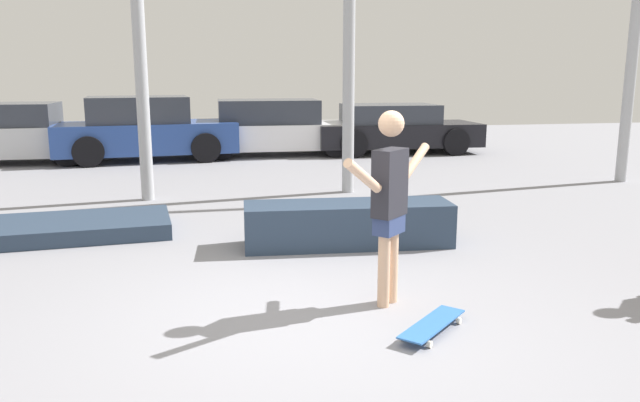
# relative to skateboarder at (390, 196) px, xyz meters

# --- Properties ---
(ground_plane) EXTENTS (36.00, 36.00, 0.00)m
(ground_plane) POSITION_rel_skateboarder_xyz_m (-0.70, -0.14, -0.97)
(ground_plane) COLOR gray
(skateboarder) EXTENTS (1.06, 1.01, 1.70)m
(skateboarder) POSITION_rel_skateboarder_xyz_m (0.00, 0.00, 0.00)
(skateboarder) COLOR #DBAD89
(skateboarder) RESTS_ON ground_plane
(skateboard) EXTENTS (0.73, 0.71, 0.08)m
(skateboard) POSITION_rel_skateboarder_xyz_m (0.16, -0.66, -0.91)
(skateboard) COLOR #2D66B2
(skateboard) RESTS_ON ground_plane
(grind_box) EXTENTS (2.48, 0.86, 0.51)m
(grind_box) POSITION_rel_skateboarder_xyz_m (0.13, 1.94, -0.72)
(grind_box) COLOR #28384C
(grind_box) RESTS_ON ground_plane
(manual_pad) EXTENTS (2.54, 1.45, 0.20)m
(manual_pad) POSITION_rel_skateboarder_xyz_m (-3.18, 3.09, -0.87)
(manual_pad) COLOR #28384C
(manual_pad) RESTS_ON ground_plane
(parked_car_silver) EXTENTS (4.49, 1.89, 1.35)m
(parked_car_silver) POSITION_rel_skateboarder_xyz_m (-5.74, 10.26, -0.32)
(parked_car_silver) COLOR #B7BABF
(parked_car_silver) RESTS_ON ground_plane
(parked_car_blue) EXTENTS (4.22, 2.17, 1.48)m
(parked_car_blue) POSITION_rel_skateboarder_xyz_m (-2.71, 10.14, -0.26)
(parked_car_blue) COLOR #284793
(parked_car_blue) RESTS_ON ground_plane
(parked_car_white) EXTENTS (4.49, 1.94, 1.37)m
(parked_car_white) POSITION_rel_skateboarder_xyz_m (0.38, 10.54, -0.32)
(parked_car_white) COLOR white
(parked_car_white) RESTS_ON ground_plane
(parked_car_black) EXTENTS (4.24, 2.04, 1.23)m
(parked_car_black) POSITION_rel_skateboarder_xyz_m (3.47, 10.36, -0.36)
(parked_car_black) COLOR black
(parked_car_black) RESTS_ON ground_plane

